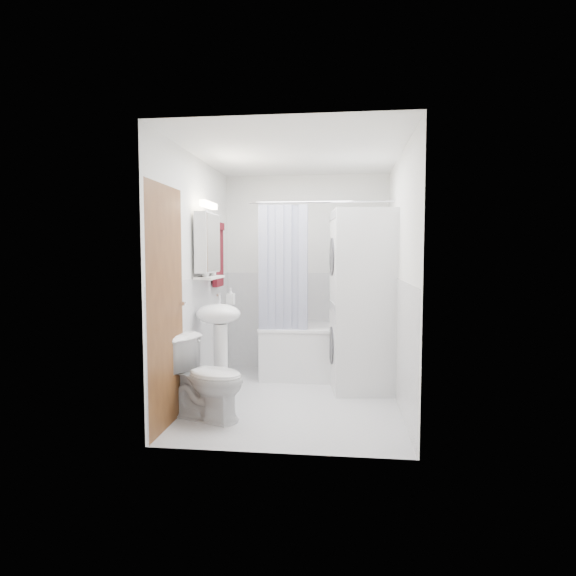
# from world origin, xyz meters

# --- Properties ---
(floor) EXTENTS (2.60, 2.60, 0.00)m
(floor) POSITION_xyz_m (0.00, 0.00, 0.00)
(floor) COLOR #BDBCC1
(floor) RESTS_ON ground
(room_walls) EXTENTS (2.60, 2.60, 2.60)m
(room_walls) POSITION_xyz_m (0.00, 0.00, 1.49)
(room_walls) COLOR white
(room_walls) RESTS_ON ground
(wainscot) EXTENTS (1.98, 2.58, 2.58)m
(wainscot) POSITION_xyz_m (0.00, 0.29, 0.60)
(wainscot) COLOR white
(wainscot) RESTS_ON ground
(door) EXTENTS (0.05, 2.00, 2.00)m
(door) POSITION_xyz_m (-0.95, -0.55, 1.00)
(door) COLOR brown
(door) RESTS_ON ground
(bathtub) EXTENTS (1.57, 0.74, 0.60)m
(bathtub) POSITION_xyz_m (0.30, 0.92, 0.33)
(bathtub) COLOR silver
(bathtub) RESTS_ON ground
(tub_spout) EXTENTS (0.04, 0.12, 0.04)m
(tub_spout) POSITION_xyz_m (0.50, 1.25, 0.92)
(tub_spout) COLOR silver
(tub_spout) RESTS_ON room_walls
(curtain_rod) EXTENTS (1.75, 0.02, 0.02)m
(curtain_rod) POSITION_xyz_m (0.30, 0.61, 2.00)
(curtain_rod) COLOR silver
(curtain_rod) RESTS_ON room_walls
(shower_curtain) EXTENTS (0.55, 0.02, 1.45)m
(shower_curtain) POSITION_xyz_m (-0.20, 0.61, 1.25)
(shower_curtain) COLOR #141B49
(shower_curtain) RESTS_ON curtain_rod
(sink) EXTENTS (0.44, 0.37, 1.04)m
(sink) POSITION_xyz_m (-0.75, -0.07, 0.70)
(sink) COLOR white
(sink) RESTS_ON ground
(medicine_cabinet) EXTENTS (0.13, 0.50, 0.71)m
(medicine_cabinet) POSITION_xyz_m (-0.90, 0.10, 1.57)
(medicine_cabinet) COLOR silver
(medicine_cabinet) RESTS_ON room_walls
(shelf) EXTENTS (0.18, 0.54, 0.02)m
(shelf) POSITION_xyz_m (-0.89, 0.10, 1.20)
(shelf) COLOR silver
(shelf) RESTS_ON room_walls
(shower_caddy) EXTENTS (0.22, 0.06, 0.02)m
(shower_caddy) POSITION_xyz_m (0.55, 1.24, 1.15)
(shower_caddy) COLOR silver
(shower_caddy) RESTS_ON room_walls
(towel) EXTENTS (0.07, 0.30, 0.73)m
(towel) POSITION_xyz_m (-0.94, 0.63, 1.44)
(towel) COLOR maroon
(towel) RESTS_ON room_walls
(washer_dryer) EXTENTS (0.75, 0.75, 1.89)m
(washer_dryer) POSITION_xyz_m (0.68, 0.44, 0.95)
(washer_dryer) COLOR silver
(washer_dryer) RESTS_ON ground
(toilet) EXTENTS (0.82, 0.64, 0.71)m
(toilet) POSITION_xyz_m (-0.72, -0.64, 0.36)
(toilet) COLOR white
(toilet) RESTS_ON ground
(soap_pump) EXTENTS (0.08, 0.17, 0.08)m
(soap_pump) POSITION_xyz_m (-0.71, 0.25, 0.95)
(soap_pump) COLOR gray
(soap_pump) RESTS_ON sink
(shelf_bottle) EXTENTS (0.07, 0.18, 0.07)m
(shelf_bottle) POSITION_xyz_m (-0.89, -0.05, 1.25)
(shelf_bottle) COLOR gray
(shelf_bottle) RESTS_ON shelf
(shelf_cup) EXTENTS (0.10, 0.09, 0.10)m
(shelf_cup) POSITION_xyz_m (-0.89, 0.22, 1.26)
(shelf_cup) COLOR gray
(shelf_cup) RESTS_ON shelf
(shampoo_a) EXTENTS (0.13, 0.17, 0.13)m
(shampoo_a) POSITION_xyz_m (0.35, 1.24, 1.23)
(shampoo_a) COLOR gray
(shampoo_a) RESTS_ON shower_caddy
(shampoo_b) EXTENTS (0.08, 0.21, 0.08)m
(shampoo_b) POSITION_xyz_m (0.47, 1.24, 1.20)
(shampoo_b) COLOR navy
(shampoo_b) RESTS_ON shower_caddy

